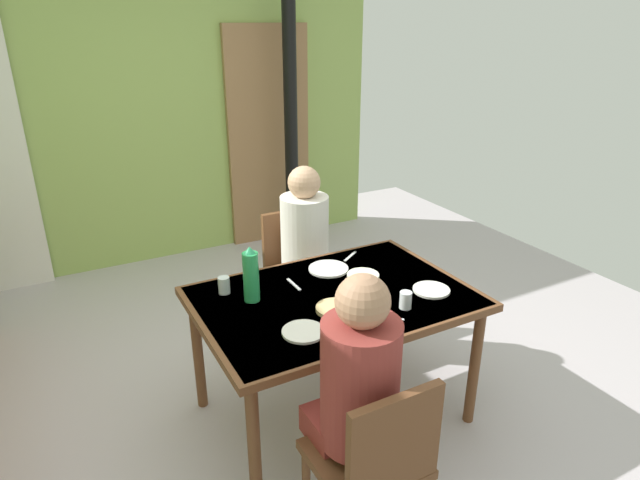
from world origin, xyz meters
name	(u,v)px	position (x,y,z in m)	size (l,w,h in m)	color
ground_plane	(268,408)	(0.00, 0.00, 0.00)	(6.35, 6.35, 0.00)	#BAB0B7
wall_back	(146,108)	(0.00, 2.44, 1.34)	(4.19, 0.10, 2.67)	#98B55A
door_wooden	(269,138)	(1.07, 2.36, 1.00)	(0.80, 0.05, 2.00)	#996E47
stove_pipe_column	(290,104)	(1.17, 2.09, 1.34)	(0.12, 0.12, 2.67)	black
dining_table	(334,307)	(0.31, -0.20, 0.66)	(1.38, 0.95, 0.73)	brown
chair_near_diner	(375,462)	(0.01, -1.03, 0.50)	(0.40, 0.40, 0.87)	brown
chair_far_diner	(297,268)	(0.50, 0.63, 0.50)	(0.40, 0.40, 0.87)	brown
person_near_diner	(358,379)	(0.01, -0.89, 0.78)	(0.30, 0.37, 0.77)	maroon
person_far_diner	(306,235)	(0.50, 0.50, 0.78)	(0.30, 0.37, 0.77)	silver
water_bottle_green_near	(251,275)	(-0.08, -0.04, 0.87)	(0.08, 0.08, 0.29)	#289953
serving_bowl_center	(363,279)	(0.51, -0.15, 0.76)	(0.17, 0.17, 0.06)	#E6E7C6
dinner_plate_near_left	(303,332)	(0.01, -0.44, 0.74)	(0.20, 0.20, 0.01)	white
dinner_plate_near_right	(329,269)	(0.43, 0.08, 0.74)	(0.22, 0.22, 0.01)	white
dinner_plate_far_center	(431,290)	(0.77, -0.39, 0.74)	(0.19, 0.19, 0.01)	white
drinking_glass_by_near_diner	(224,285)	(-0.17, 0.09, 0.78)	(0.06, 0.06, 0.09)	silver
drinking_glass_by_far_diner	(406,300)	(0.55, -0.47, 0.78)	(0.06, 0.06, 0.09)	silver
bread_plate_sliced	(335,309)	(0.24, -0.33, 0.74)	(0.19, 0.19, 0.02)	#DBB77A
cutlery_knife_near	(350,256)	(0.63, 0.17, 0.74)	(0.15, 0.02, 0.00)	silver
cutlery_fork_near	(388,320)	(0.40, -0.53, 0.74)	(0.15, 0.02, 0.00)	silver
cutlery_knife_far	(294,284)	(0.18, 0.01, 0.74)	(0.15, 0.02, 0.00)	silver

